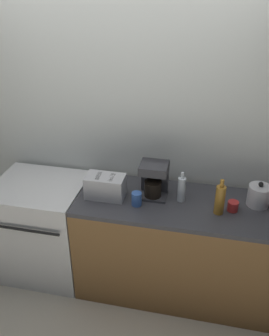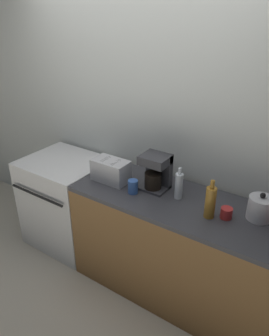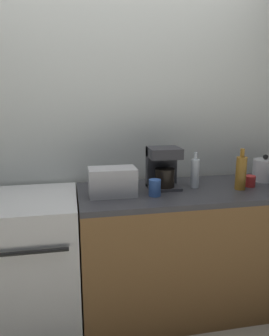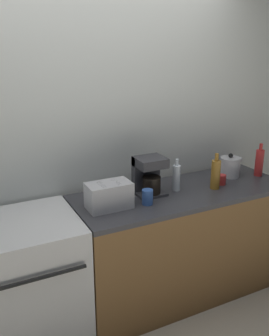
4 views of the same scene
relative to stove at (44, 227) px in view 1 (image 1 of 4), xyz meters
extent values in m
plane|color=beige|center=(0.63, -0.33, -0.46)|extent=(12.00, 12.00, 0.00)
cube|color=silver|center=(0.63, 0.38, 0.84)|extent=(8.00, 0.05, 2.60)
cube|color=silver|center=(0.00, 0.00, -0.01)|extent=(0.75, 0.66, 0.91)
cube|color=black|center=(0.00, 0.00, 0.43)|extent=(0.74, 0.64, 0.02)
cylinder|color=black|center=(-0.17, -0.14, 0.44)|extent=(0.21, 0.21, 0.01)
cylinder|color=black|center=(0.17, -0.14, 0.44)|extent=(0.21, 0.21, 0.01)
cylinder|color=black|center=(-0.17, 0.14, 0.44)|extent=(0.21, 0.21, 0.01)
cylinder|color=black|center=(0.17, 0.14, 0.44)|extent=(0.21, 0.21, 0.01)
cylinder|color=black|center=(0.00, -0.35, 0.24)|extent=(0.64, 0.02, 0.02)
cube|color=brown|center=(1.25, 0.00, -0.03)|extent=(1.72, 0.65, 0.87)
cube|color=#38383D|center=(1.25, 0.00, 0.42)|extent=(1.72, 0.65, 0.04)
cylinder|color=silver|center=(1.79, 0.10, 0.52)|extent=(0.17, 0.17, 0.16)
sphere|color=black|center=(1.79, 0.10, 0.63)|extent=(0.04, 0.04, 0.04)
cube|color=#BCBCC1|center=(0.61, -0.04, 0.53)|extent=(0.30, 0.18, 0.18)
cube|color=black|center=(0.56, -0.04, 0.62)|extent=(0.04, 0.12, 0.01)
cube|color=black|center=(0.66, -0.04, 0.62)|extent=(0.04, 0.12, 0.01)
cube|color=#333338|center=(0.98, 0.04, 0.45)|extent=(0.22, 0.19, 0.02)
cube|color=#333338|center=(0.98, 0.11, 0.59)|extent=(0.22, 0.06, 0.29)
cube|color=#333338|center=(0.98, 0.04, 0.70)|extent=(0.22, 0.19, 0.07)
cylinder|color=black|center=(0.98, 0.02, 0.53)|extent=(0.14, 0.14, 0.13)
cylinder|color=#9E6B23|center=(1.49, -0.08, 0.56)|extent=(0.07, 0.07, 0.23)
cylinder|color=#9E6B23|center=(1.49, -0.08, 0.70)|extent=(0.03, 0.03, 0.06)
cylinder|color=silver|center=(1.20, 0.03, 0.54)|extent=(0.06, 0.06, 0.20)
cylinder|color=silver|center=(1.20, 0.03, 0.67)|extent=(0.02, 0.02, 0.05)
cylinder|color=red|center=(1.60, -0.02, 0.48)|extent=(0.08, 0.08, 0.08)
cylinder|color=#3860B2|center=(0.88, -0.11, 0.50)|extent=(0.08, 0.08, 0.11)
camera|label=1|loc=(1.37, -2.44, 2.09)|focal=40.00mm
camera|label=2|loc=(2.13, -1.92, 1.76)|focal=35.00mm
camera|label=3|loc=(0.35, -2.07, 1.09)|focal=35.00mm
camera|label=4|loc=(-0.30, -2.24, 1.53)|focal=40.00mm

